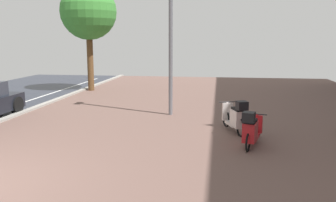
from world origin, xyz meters
TOP-DOWN VIEW (x-y plane):
  - ground at (1.43, 0.00)m, footprint 21.00×40.00m
  - scooter_near at (5.52, 3.48)m, footprint 0.74×1.61m
  - scooter_mid at (5.20, 4.83)m, footprint 0.80×1.64m
  - lamp_post at (3.00, 7.05)m, footprint 0.20×0.52m
  - street_tree at (-1.98, 12.49)m, footprint 2.86×2.86m

SIDE VIEW (x-z plane):
  - ground at x=1.43m, z-range -0.09..0.04m
  - scooter_near at x=5.52m, z-range -0.05..0.95m
  - scooter_mid at x=5.20m, z-range -0.05..0.98m
  - lamp_post at x=3.00m, z-range 0.32..6.73m
  - street_tree at x=-1.98m, z-range 1.28..6.77m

